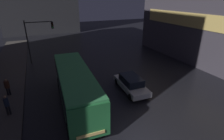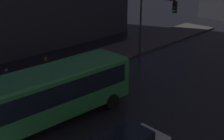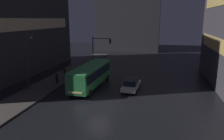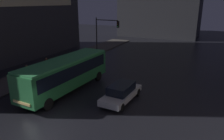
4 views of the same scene
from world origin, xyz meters
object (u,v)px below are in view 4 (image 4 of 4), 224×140
bus_near (66,71)px  car_taxi (121,92)px  pedestrian_near (27,71)px  pedestrian_mid (47,63)px  traffic_light_main (104,31)px

bus_near → car_taxi: bus_near is taller
bus_near → pedestrian_near: 5.29m
bus_near → car_taxi: size_ratio=2.16×
pedestrian_near → pedestrian_mid: size_ratio=1.02×
car_taxi → bus_near: bearing=4.7°
bus_near → car_taxi: bearing=-175.4°
car_taxi → traffic_light_main: traffic_light_main is taller
pedestrian_near → pedestrian_mid: (-0.32, 3.34, 0.02)m
car_taxi → pedestrian_mid: pedestrian_mid is taller
bus_near → traffic_light_main: (-2.30, 12.33, 2.11)m
bus_near → pedestrian_mid: bearing=-30.4°
bus_near → pedestrian_mid: size_ratio=6.33×
bus_near → car_taxi: (5.47, 0.17, -1.15)m
pedestrian_mid → traffic_light_main: bearing=-54.7°
bus_near → pedestrian_near: bearing=-0.3°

